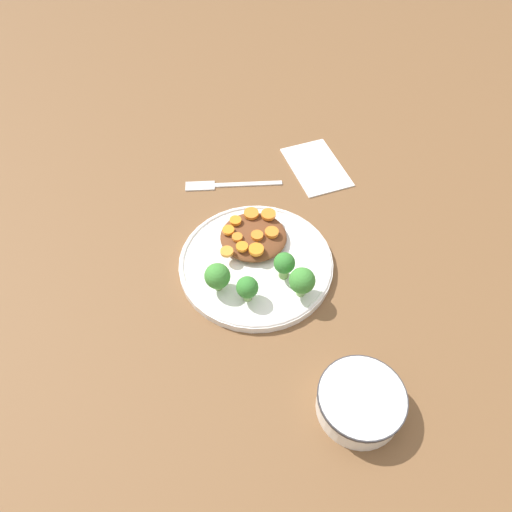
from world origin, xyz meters
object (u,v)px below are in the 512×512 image
Objects in this scene: dip_bowl at (360,401)px; napkin at (316,167)px; plate at (256,263)px; fork at (224,185)px.

dip_bowl reaches higher than napkin.
fork is (0.20, 0.07, -0.01)m from plate.
dip_bowl is (-0.24, -0.16, 0.02)m from plate.
plate is 1.48× the size of napkin.
plate is at bearing 104.27° from fork.
fork is 1.08× the size of napkin.
plate is 0.21m from fork.
fork is at bearing 20.54° from plate.
napkin is at bearing -22.99° from plate.
fork is (0.44, 0.23, -0.02)m from dip_bowl.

